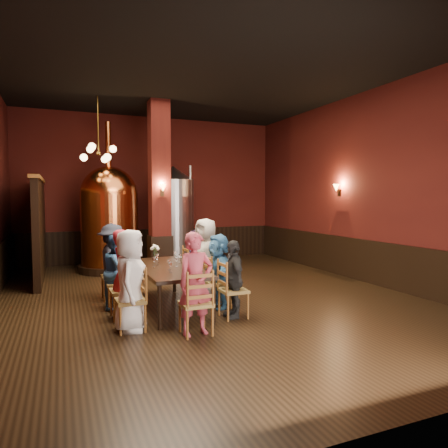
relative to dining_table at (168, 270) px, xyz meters
name	(u,v)px	position (x,y,z in m)	size (l,w,h in m)	color
room	(206,185)	(0.93, 0.52, 1.56)	(10.00, 10.02, 4.50)	black
wainscot_right	(362,260)	(4.89, 0.52, -0.19)	(0.08, 9.90, 1.00)	black
wainscot_back	(154,245)	(0.93, 5.48, -0.19)	(7.90, 0.08, 1.00)	black
column	(159,188)	(0.63, 3.32, 1.56)	(0.58, 0.58, 4.50)	#4E1610
partition	(40,230)	(-2.27, 3.72, 0.51)	(0.22, 3.50, 2.40)	black
pendant_cluster	(99,153)	(-0.87, 3.42, 2.41)	(0.90, 0.90, 1.70)	#A57226
sconce_wall	(339,190)	(4.83, 1.32, 1.51)	(0.20, 0.20, 0.36)	black
sconce_column	(162,190)	(0.63, 3.02, 1.51)	(0.20, 0.20, 0.36)	black
dining_table	(168,270)	(0.00, 0.00, 0.00)	(1.03, 2.41, 0.75)	black
chair_0	(130,300)	(-0.84, -1.01, -0.23)	(0.46, 0.46, 0.92)	brown
person_0	(130,280)	(-0.84, -1.01, 0.08)	(0.75, 0.49, 1.53)	white
chair_1	(123,291)	(-0.85, -0.34, -0.23)	(0.46, 0.46, 0.92)	brown
person_1	(123,274)	(-0.85, -0.34, 0.05)	(0.54, 0.35, 1.48)	#A31C29
chair_2	(118,283)	(-0.85, 0.32, -0.23)	(0.46, 0.46, 0.92)	brown
person_2	(118,271)	(-0.85, 0.32, -0.02)	(0.65, 0.32, 1.34)	#2A588D
chair_3	(113,276)	(-0.86, 0.99, -0.23)	(0.46, 0.46, 0.92)	brown
person_3	(113,262)	(-0.86, 0.99, 0.06)	(0.96, 0.55, 1.49)	black
chair_4	(233,290)	(0.86, -0.99, -0.23)	(0.46, 0.46, 0.92)	brown
person_4	(233,279)	(0.86, -0.99, -0.04)	(0.76, 0.32, 1.30)	black
chair_5	(218,282)	(0.85, -0.32, -0.23)	(0.46, 0.46, 0.92)	brown
person_5	(218,271)	(0.85, -0.32, -0.01)	(1.25, 0.40, 1.35)	teal
chair_6	(206,276)	(0.85, 0.34, -0.23)	(0.46, 0.46, 0.92)	brown
person_6	(206,259)	(0.85, 0.34, 0.11)	(0.78, 0.51, 1.59)	#B4AB9F
chair_7	(195,270)	(0.84, 1.01, -0.23)	(0.46, 0.46, 0.92)	brown
person_7	(195,261)	(0.84, 1.01, -0.03)	(0.64, 0.32, 1.32)	#1F1831
chair_8	(196,303)	(0.02, -1.55, -0.23)	(0.46, 0.46, 0.92)	brown
person_8	(196,284)	(0.02, -1.55, 0.06)	(0.55, 0.36, 1.50)	#B33B4D
copper_kettle	(110,217)	(-0.55, 4.15, 0.78)	(1.95, 1.95, 4.01)	black
steel_vessel	(174,216)	(1.30, 4.42, 0.77)	(1.26, 1.26, 2.92)	#B2B2B7
rose_vase	(155,250)	(-0.03, 0.91, 0.26)	(0.18, 0.18, 0.31)	white
wine_glass_0	(192,267)	(0.26, -0.62, 0.15)	(0.07, 0.07, 0.17)	white
wine_glass_1	(177,262)	(0.15, -0.06, 0.15)	(0.07, 0.07, 0.17)	white
wine_glass_2	(154,263)	(-0.25, 0.02, 0.15)	(0.07, 0.07, 0.17)	white
wine_glass_3	(157,261)	(-0.15, 0.24, 0.15)	(0.07, 0.07, 0.17)	white
wine_glass_4	(180,258)	(0.32, 0.33, 0.15)	(0.07, 0.07, 0.17)	white
wine_glass_5	(175,256)	(0.33, 0.73, 0.15)	(0.07, 0.07, 0.17)	white
wine_glass_6	(158,258)	(-0.08, 0.50, 0.15)	(0.07, 0.07, 0.17)	white
wine_glass_7	(171,268)	(-0.10, -0.57, 0.15)	(0.07, 0.07, 0.17)	white
wine_glass_8	(169,265)	(-0.06, -0.32, 0.15)	(0.07, 0.07, 0.17)	white
wine_glass_9	(185,260)	(0.34, 0.05, 0.15)	(0.07, 0.07, 0.17)	white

